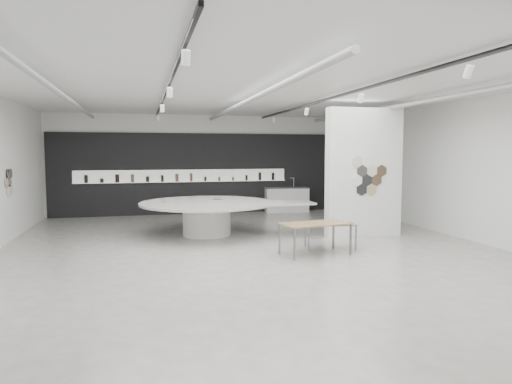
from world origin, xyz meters
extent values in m
cube|color=#AAA8A0|center=(0.00, 0.00, -0.01)|extent=(12.00, 14.00, 0.01)
cube|color=silver|center=(0.00, 0.00, 3.80)|extent=(12.00, 14.00, 0.01)
cube|color=white|center=(0.00, 7.00, 1.90)|extent=(12.00, 0.01, 3.80)
cube|color=white|center=(0.00, -7.00, 1.90)|extent=(12.00, 0.01, 3.80)
cube|color=white|center=(6.00, 0.00, 1.90)|extent=(0.01, 14.00, 3.80)
cylinder|color=#939396|center=(-4.20, 0.50, 3.62)|extent=(0.12, 12.00, 0.12)
cylinder|color=#939396|center=(0.00, 0.50, 3.62)|extent=(0.12, 12.00, 0.12)
cylinder|color=#939396|center=(4.20, 0.50, 3.62)|extent=(0.12, 12.00, 0.12)
cube|color=black|center=(-2.00, 0.00, 3.70)|extent=(0.05, 13.00, 0.06)
cylinder|color=white|center=(-2.00, -5.00, 3.52)|extent=(0.11, 0.18, 0.21)
cylinder|color=white|center=(-2.00, -1.70, 3.52)|extent=(0.11, 0.18, 0.21)
cylinder|color=white|center=(-2.00, 1.60, 3.52)|extent=(0.11, 0.18, 0.21)
cylinder|color=white|center=(-2.00, 4.90, 3.52)|extent=(0.11, 0.18, 0.21)
cube|color=black|center=(2.00, 0.00, 3.70)|extent=(0.05, 13.00, 0.06)
cylinder|color=white|center=(2.00, -5.00, 3.52)|extent=(0.11, 0.18, 0.21)
cylinder|color=white|center=(2.00, -1.70, 3.52)|extent=(0.11, 0.18, 0.21)
cylinder|color=white|center=(2.00, 1.60, 3.52)|extent=(0.11, 0.18, 0.21)
cylinder|color=white|center=(2.00, 4.90, 3.52)|extent=(0.11, 0.18, 0.21)
cylinder|color=white|center=(-5.97, 2.50, 1.35)|extent=(0.03, 0.28, 0.28)
cylinder|color=beige|center=(-5.97, 2.76, 1.35)|extent=(0.03, 0.28, 0.28)
cylinder|color=black|center=(-5.97, 2.63, 1.58)|extent=(0.03, 0.28, 0.28)
cylinder|color=tan|center=(-5.97, 2.37, 1.58)|extent=(0.03, 0.28, 0.28)
cylinder|color=black|center=(-5.97, 2.50, 1.81)|extent=(0.03, 0.28, 0.28)
cylinder|color=#4B3825|center=(-5.97, 2.76, 1.81)|extent=(0.03, 0.28, 0.28)
cube|color=black|center=(0.00, 6.94, 1.55)|extent=(11.80, 0.10, 3.10)
cube|color=white|center=(-1.00, 6.87, 1.48)|extent=(8.00, 0.06, 0.46)
cube|color=white|center=(-1.00, 6.81, 1.25)|extent=(8.00, 0.18, 0.02)
cylinder|color=black|center=(-4.53, 6.81, 1.41)|extent=(0.13, 0.13, 0.29)
cylinder|color=black|center=(-3.99, 6.81, 1.34)|extent=(0.13, 0.13, 0.15)
cylinder|color=black|center=(-3.44, 6.81, 1.42)|extent=(0.14, 0.14, 0.30)
cylinder|color=brown|center=(-2.90, 6.81, 1.41)|extent=(0.12, 0.12, 0.29)
cylinder|color=black|center=(-2.36, 6.81, 1.37)|extent=(0.12, 0.12, 0.21)
cylinder|color=black|center=(-1.81, 6.81, 1.39)|extent=(0.10, 0.10, 0.25)
cylinder|color=brown|center=(-1.27, 6.81, 1.42)|extent=(0.12, 0.12, 0.30)
cylinder|color=brown|center=(-0.73, 6.81, 1.42)|extent=(0.10, 0.10, 0.31)
cylinder|color=black|center=(-0.19, 6.81, 1.35)|extent=(0.09, 0.09, 0.17)
cylinder|color=brown|center=(0.36, 6.81, 1.35)|extent=(0.10, 0.10, 0.16)
cylinder|color=brown|center=(0.90, 6.81, 1.34)|extent=(0.09, 0.09, 0.15)
cylinder|color=black|center=(1.44, 6.81, 1.37)|extent=(0.09, 0.09, 0.21)
cylinder|color=black|center=(1.99, 6.81, 1.42)|extent=(0.11, 0.11, 0.31)
cylinder|color=black|center=(2.53, 6.81, 1.41)|extent=(0.11, 0.11, 0.29)
cube|color=white|center=(3.50, 1.00, 1.80)|extent=(2.20, 0.35, 3.60)
cylinder|color=black|center=(3.50, 0.81, 1.60)|extent=(0.34, 0.03, 0.34)
cylinder|color=#4B3825|center=(3.80, 0.81, 1.60)|extent=(0.34, 0.03, 0.34)
cylinder|color=white|center=(3.20, 0.81, 1.60)|extent=(0.34, 0.03, 0.34)
cylinder|color=beige|center=(3.65, 0.81, 1.86)|extent=(0.34, 0.03, 0.34)
cylinder|color=black|center=(3.35, 0.81, 1.86)|extent=(0.34, 0.03, 0.34)
cylinder|color=tan|center=(3.65, 0.81, 1.34)|extent=(0.34, 0.03, 0.34)
cylinder|color=black|center=(3.35, 0.81, 1.34)|extent=(0.34, 0.03, 0.34)
cylinder|color=#4B3825|center=(3.95, 0.81, 1.86)|extent=(0.34, 0.03, 0.34)
cylinder|color=white|center=(3.50, 0.81, 2.12)|extent=(0.34, 0.03, 0.34)
cylinder|color=beige|center=(3.20, 0.81, 2.12)|extent=(0.34, 0.03, 0.34)
cylinder|color=white|center=(-0.78, 2.22, 0.45)|extent=(1.38, 1.38, 0.90)
cylinder|color=#B9B5AF|center=(-0.78, 2.22, 0.93)|extent=(3.83, 3.83, 0.06)
cube|color=#B9B5AF|center=(1.34, 1.71, 0.93)|extent=(1.70, 1.07, 0.06)
cube|color=tan|center=(-1.83, 2.21, 0.97)|extent=(0.27, 0.19, 0.01)
cube|color=#4B3825|center=(-0.36, 2.86, 0.97)|extent=(0.27, 0.19, 0.01)
cube|color=olive|center=(1.33, -0.87, 0.72)|extent=(1.69, 1.06, 0.03)
cube|color=slate|center=(0.66, -1.35, 0.35)|extent=(0.05, 0.05, 0.71)
cube|color=slate|center=(0.53, -0.65, 0.35)|extent=(0.05, 0.05, 0.71)
cube|color=slate|center=(2.13, -1.08, 0.35)|extent=(0.05, 0.05, 0.71)
cube|color=slate|center=(2.00, -0.38, 0.35)|extent=(0.05, 0.05, 0.71)
cube|color=slate|center=(1.93, -0.34, 0.62)|extent=(1.32, 0.84, 0.03)
cube|color=slate|center=(1.31, -0.49, 0.30)|extent=(0.04, 0.04, 0.60)
cube|color=slate|center=(1.42, 0.04, 0.30)|extent=(0.04, 0.04, 0.60)
cube|color=slate|center=(2.44, -0.72, 0.30)|extent=(0.04, 0.04, 0.60)
cube|color=slate|center=(2.55, -0.19, 0.30)|extent=(0.04, 0.04, 0.60)
cube|color=white|center=(3.02, 6.53, 0.47)|extent=(1.74, 0.81, 0.95)
cube|color=slate|center=(3.02, 6.53, 0.96)|extent=(1.79, 0.85, 0.03)
cylinder|color=silver|center=(3.35, 6.65, 1.17)|extent=(0.03, 0.03, 0.38)
cylinder|color=silver|center=(3.26, 6.66, 1.35)|extent=(0.17, 0.04, 0.03)
camera|label=1|loc=(-2.54, -10.68, 2.38)|focal=32.00mm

